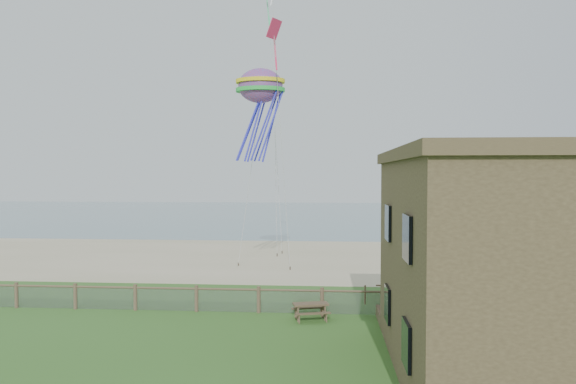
# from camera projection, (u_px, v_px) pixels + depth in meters

# --- Properties ---
(ground) EXTENTS (160.00, 160.00, 0.00)m
(ground) POSITION_uv_depth(u_px,v_px,m) (237.00, 358.00, 18.33)
(ground) COLOR #366221
(ground) RESTS_ON ground
(sand_beach) EXTENTS (72.00, 20.00, 0.02)m
(sand_beach) POSITION_uv_depth(u_px,v_px,m) (286.00, 258.00, 40.25)
(sand_beach) COLOR tan
(sand_beach) RESTS_ON ground
(ocean) EXTENTS (160.00, 68.00, 0.02)m
(ocean) POSITION_uv_depth(u_px,v_px,m) (307.00, 214.00, 84.10)
(ocean) COLOR slate
(ocean) RESTS_ON ground
(chainlink_fence) EXTENTS (36.20, 0.20, 1.25)m
(chainlink_fence) POSITION_uv_depth(u_px,v_px,m) (259.00, 301.00, 24.29)
(chainlink_fence) COLOR #4E392C
(chainlink_fence) RESTS_ON ground
(motel_deck) EXTENTS (15.00, 2.00, 0.50)m
(motel_deck) POSITION_uv_depth(u_px,v_px,m) (552.00, 319.00, 22.32)
(motel_deck) COLOR brown
(motel_deck) RESTS_ON ground
(picnic_table) EXTENTS (1.83, 1.54, 0.67)m
(picnic_table) POSITION_uv_depth(u_px,v_px,m) (311.00, 313.00, 23.11)
(picnic_table) COLOR brown
(picnic_table) RESTS_ON ground
(octopus_kite) EXTENTS (3.86, 3.38, 6.61)m
(octopus_kite) POSITION_uv_depth(u_px,v_px,m) (260.00, 112.00, 33.21)
(octopus_kite) COLOR #DA2246
(kite_red) EXTENTS (2.05, 1.87, 2.55)m
(kite_red) POSITION_uv_depth(u_px,v_px,m) (274.00, 40.00, 30.72)
(kite_red) COLOR #ED2957
(kite_green) EXTENTS (1.89, 2.25, 3.09)m
(kite_green) POSITION_uv_depth(u_px,v_px,m) (267.00, 3.00, 37.76)
(kite_green) COLOR #33C26F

